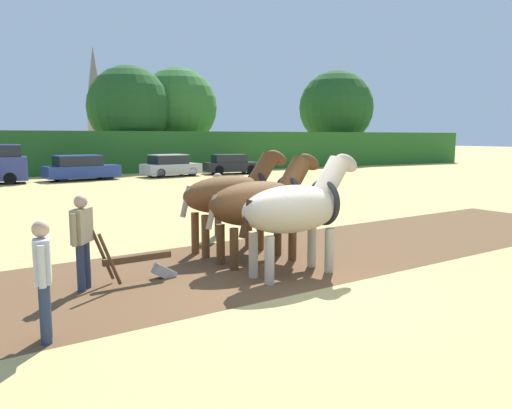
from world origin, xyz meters
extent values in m
plane|color=tan|center=(0.00, 0.00, 0.00)|extent=(240.00, 240.00, 0.00)
cube|color=brown|center=(-4.79, 1.03, 0.00)|extent=(32.59, 7.81, 0.01)
cube|color=#286023|center=(0.00, 29.54, 1.55)|extent=(76.08, 1.22, 3.10)
cylinder|color=brown|center=(4.93, 32.50, 1.60)|extent=(0.44, 0.44, 3.20)
sphere|color=#1E4C1E|center=(4.93, 32.50, 5.00)|extent=(6.54, 6.54, 6.54)
cylinder|color=brown|center=(9.39, 33.71, 1.66)|extent=(0.44, 0.44, 3.32)
sphere|color=#2D6628|center=(9.39, 33.71, 5.17)|extent=(6.71, 6.71, 6.71)
cylinder|color=#4C3823|center=(26.58, 34.34, 1.77)|extent=(0.44, 0.44, 3.53)
sphere|color=#1E4C1E|center=(26.58, 34.34, 5.61)|extent=(7.54, 7.54, 7.54)
cylinder|color=gray|center=(7.49, 61.18, 3.23)|extent=(2.01, 2.01, 6.46)
cone|color=slate|center=(7.49, 61.18, 10.41)|extent=(2.21, 2.21, 7.89)
ellipsoid|color=#B2A38E|center=(0.15, 0.33, 1.30)|extent=(2.32, 1.20, 0.92)
cylinder|color=#B2A38E|center=(0.85, 0.67, 0.45)|extent=(0.18, 0.18, 0.89)
cylinder|color=#B2A38E|center=(0.90, 0.14, 0.45)|extent=(0.18, 0.18, 0.89)
cylinder|color=#B2A38E|center=(-0.60, 0.52, 0.45)|extent=(0.18, 0.18, 0.89)
cylinder|color=#B2A38E|center=(-0.54, -0.01, 0.45)|extent=(0.18, 0.18, 0.89)
cylinder|color=#B2A38E|center=(1.10, 0.43, 1.83)|extent=(0.89, 0.52, 0.96)
ellipsoid|color=#B2A38E|center=(1.54, 0.48, 2.14)|extent=(0.70, 0.33, 0.54)
cube|color=black|center=(1.29, 0.45, 2.02)|extent=(0.45, 0.13, 0.60)
cylinder|color=black|center=(-0.90, 0.22, 1.21)|extent=(0.31, 0.15, 0.71)
torus|color=black|center=(0.93, 0.41, 1.37)|extent=(0.21, 0.94, 0.93)
ellipsoid|color=#513319|center=(0.03, 1.54, 1.28)|extent=(2.38, 1.23, 0.94)
cylinder|color=#513319|center=(0.74, 1.89, 0.43)|extent=(0.18, 0.18, 0.86)
cylinder|color=#513319|center=(0.80, 1.34, 0.43)|extent=(0.18, 0.18, 0.86)
cylinder|color=#513319|center=(-0.74, 1.73, 0.43)|extent=(0.18, 0.18, 0.86)
cylinder|color=#513319|center=(-0.68, 1.19, 0.43)|extent=(0.18, 0.18, 0.86)
cylinder|color=#513319|center=(0.99, 1.64, 1.80)|extent=(0.89, 0.53, 0.95)
ellipsoid|color=#513319|center=(1.43, 1.68, 2.11)|extent=(0.70, 0.33, 0.54)
cube|color=gray|center=(1.19, 1.66, 2.00)|extent=(0.44, 0.13, 0.59)
cylinder|color=gray|center=(-1.06, 1.42, 1.18)|extent=(0.31, 0.15, 0.71)
torus|color=black|center=(0.82, 1.62, 1.35)|extent=(0.21, 0.96, 0.95)
ellipsoid|color=brown|center=(-0.10, 2.74, 1.35)|extent=(2.34, 1.15, 0.87)
cylinder|color=brown|center=(0.60, 3.07, 0.48)|extent=(0.18, 0.18, 0.96)
cylinder|color=brown|center=(0.66, 2.57, 0.48)|extent=(0.18, 0.18, 0.96)
cylinder|color=brown|center=(-0.86, 2.92, 0.48)|extent=(0.18, 0.18, 0.96)
cylinder|color=brown|center=(-0.80, 2.41, 0.48)|extent=(0.18, 0.18, 0.96)
cylinder|color=brown|center=(0.85, 2.84, 1.86)|extent=(0.86, 0.50, 0.93)
ellipsoid|color=brown|center=(1.29, 2.89, 2.17)|extent=(0.70, 0.33, 0.54)
cube|color=gray|center=(1.05, 2.86, 2.04)|extent=(0.44, 0.13, 0.59)
cylinder|color=gray|center=(-1.17, 2.63, 1.26)|extent=(0.31, 0.15, 0.71)
torus|color=black|center=(0.69, 2.83, 1.42)|extent=(0.20, 0.90, 0.89)
cube|color=#4C331E|center=(-2.62, 1.26, 0.45)|extent=(1.29, 0.23, 0.12)
cube|color=#939399|center=(-2.11, 1.31, 0.10)|extent=(0.50, 0.25, 0.39)
cylinder|color=#4C331E|center=(-3.22, 1.40, 0.55)|extent=(0.40, 0.10, 0.96)
cylinder|color=#4C331E|center=(-3.18, 1.00, 0.55)|extent=(0.40, 0.10, 0.96)
cylinder|color=#28334C|center=(-3.52, 1.32, 0.42)|extent=(0.14, 0.14, 0.85)
cylinder|color=#28334C|center=(-3.65, 1.14, 0.42)|extent=(0.14, 0.14, 0.85)
cube|color=tan|center=(-3.58, 1.23, 1.15)|extent=(0.44, 0.52, 0.60)
sphere|color=tan|center=(-3.58, 1.23, 1.57)|extent=(0.23, 0.23, 0.23)
cylinder|color=tan|center=(-3.42, 1.47, 1.12)|extent=(0.09, 0.09, 0.56)
cylinder|color=tan|center=(-3.75, 0.98, 1.12)|extent=(0.09, 0.09, 0.56)
cylinder|color=#38332D|center=(0.43, 4.63, 0.43)|extent=(0.14, 0.14, 0.87)
cylinder|color=#38332D|center=(0.39, 4.40, 0.43)|extent=(0.14, 0.14, 0.87)
cube|color=tan|center=(0.41, 4.52, 1.17)|extent=(0.30, 0.53, 0.61)
sphere|color=tan|center=(0.41, 4.52, 1.60)|extent=(0.23, 0.23, 0.23)
cylinder|color=tan|center=(0.47, 4.81, 1.15)|extent=(0.09, 0.09, 0.58)
cylinder|color=tan|center=(0.35, 4.22, 1.15)|extent=(0.09, 0.09, 0.58)
cylinder|color=#28334C|center=(-4.38, -0.76, 0.41)|extent=(0.14, 0.14, 0.81)
cylinder|color=#28334C|center=(-4.40, -0.98, 0.41)|extent=(0.14, 0.14, 0.81)
cube|color=#B7B7BC|center=(-4.39, -0.87, 1.10)|extent=(0.25, 0.49, 0.58)
sphere|color=tan|center=(-4.39, -0.87, 1.50)|extent=(0.22, 0.22, 0.22)
cylinder|color=#B7B7BC|center=(-4.36, -0.59, 1.08)|extent=(0.09, 0.09, 0.54)
cylinder|color=#B7B7BC|center=(-4.43, -1.15, 1.08)|extent=(0.09, 0.09, 0.54)
cylinder|color=black|center=(-4.04, 25.35, 0.35)|extent=(0.70, 0.24, 0.69)
cylinder|color=black|center=(-4.08, 23.56, 0.35)|extent=(0.70, 0.24, 0.69)
cube|color=navy|center=(0.00, 24.76, 0.54)|extent=(4.65, 2.48, 0.72)
cube|color=black|center=(-0.22, 24.72, 1.20)|extent=(2.88, 2.02, 0.59)
cube|color=navy|center=(-0.22, 24.72, 1.53)|extent=(2.88, 2.02, 0.06)
cylinder|color=black|center=(1.22, 25.75, 0.34)|extent=(0.70, 0.33, 0.67)
cylinder|color=black|center=(1.47, 24.21, 0.34)|extent=(0.70, 0.33, 0.67)
cylinder|color=black|center=(-1.48, 25.30, 0.34)|extent=(0.70, 0.33, 0.67)
cylinder|color=black|center=(-1.23, 23.76, 0.34)|extent=(0.70, 0.33, 0.67)
cube|color=#A8A8B2|center=(5.86, 25.08, 0.52)|extent=(4.12, 2.43, 0.69)
cube|color=black|center=(5.67, 25.05, 1.15)|extent=(2.56, 1.99, 0.58)
cube|color=#A8A8B2|center=(5.67, 25.05, 1.47)|extent=(2.56, 1.99, 0.06)
cylinder|color=black|center=(6.91, 26.06, 0.31)|extent=(0.65, 0.32, 0.62)
cylinder|color=black|center=(7.18, 24.51, 0.31)|extent=(0.65, 0.32, 0.62)
cylinder|color=black|center=(4.55, 25.65, 0.31)|extent=(0.65, 0.32, 0.62)
cylinder|color=black|center=(4.81, 24.10, 0.31)|extent=(0.65, 0.32, 0.62)
cube|color=black|center=(10.57, 25.39, 0.51)|extent=(4.05, 2.31, 0.65)
cube|color=black|center=(10.38, 25.42, 1.09)|extent=(2.50, 1.93, 0.52)
cube|color=black|center=(10.38, 25.42, 1.38)|extent=(2.50, 1.93, 0.06)
cylinder|color=black|center=(11.85, 26.03, 0.34)|extent=(0.70, 0.31, 0.68)
cylinder|color=black|center=(11.64, 24.44, 0.34)|extent=(0.70, 0.31, 0.68)
cylinder|color=black|center=(9.49, 26.34, 0.34)|extent=(0.70, 0.31, 0.68)
cylinder|color=black|center=(9.28, 24.75, 0.34)|extent=(0.70, 0.31, 0.68)
camera|label=1|loc=(-4.88, -7.71, 2.67)|focal=35.00mm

